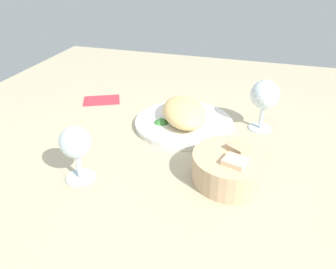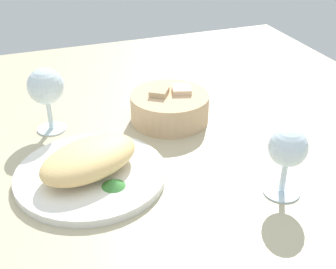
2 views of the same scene
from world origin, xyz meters
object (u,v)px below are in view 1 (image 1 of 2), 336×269
(wine_glass_near, at_px, (76,145))
(wine_glass_far, at_px, (265,97))
(folded_napkin, at_px, (102,100))
(plate, at_px, (184,123))
(bread_basket, at_px, (232,167))

(wine_glass_near, distance_m, wine_glass_far, 0.48)
(folded_napkin, bearing_deg, plate, -41.40)
(folded_napkin, bearing_deg, wine_glass_far, -30.17)
(bread_basket, distance_m, folded_napkin, 0.53)
(wine_glass_near, relative_size, wine_glass_far, 0.89)
(plate, height_order, bread_basket, bread_basket)
(bread_basket, relative_size, wine_glass_far, 1.24)
(wine_glass_far, bearing_deg, plate, -78.43)
(folded_napkin, bearing_deg, bread_basket, -58.18)
(wine_glass_near, xyz_separation_m, wine_glass_far, (-0.33, 0.35, 0.01))
(bread_basket, relative_size, folded_napkin, 1.51)
(plate, distance_m, folded_napkin, 0.30)
(wine_glass_far, distance_m, folded_napkin, 0.50)
(wine_glass_near, height_order, folded_napkin, wine_glass_near)
(wine_glass_near, bearing_deg, plate, 152.71)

